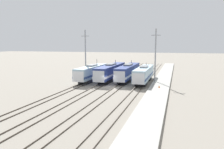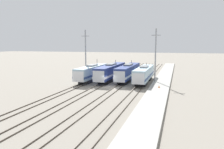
{
  "view_description": "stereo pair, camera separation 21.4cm",
  "coord_description": "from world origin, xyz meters",
  "views": [
    {
      "loc": [
        14.06,
        -44.48,
        9.18
      ],
      "look_at": [
        0.23,
        1.91,
        2.47
      ],
      "focal_mm": 35.0,
      "sensor_mm": 36.0,
      "label": 1
    },
    {
      "loc": [
        14.27,
        -44.42,
        9.18
      ],
      "look_at": [
        0.23,
        1.91,
        2.47
      ],
      "focal_mm": 35.0,
      "sensor_mm": 36.0,
      "label": 2
    }
  ],
  "objects": [
    {
      "name": "ground_plane",
      "position": [
        0.0,
        0.0,
        0.0
      ],
      "size": [
        400.0,
        400.0,
        0.0
      ],
      "primitive_type": "plane",
      "color": "gray"
    },
    {
      "name": "rail_pair_far_left",
      "position": [
        -6.57,
        0.0,
        0.07
      ],
      "size": [
        1.51,
        120.0,
        0.15
      ],
      "color": "#4C4238",
      "rests_on": "ground_plane"
    },
    {
      "name": "rail_pair_center_left",
      "position": [
        -2.19,
        0.0,
        0.07
      ],
      "size": [
        1.51,
        120.0,
        0.15
      ],
      "color": "#4C4238",
      "rests_on": "ground_plane"
    },
    {
      "name": "rail_pair_center_right",
      "position": [
        2.19,
        0.0,
        0.07
      ],
      "size": [
        1.51,
        120.0,
        0.15
      ],
      "color": "#4C4238",
      "rests_on": "ground_plane"
    },
    {
      "name": "rail_pair_far_right",
      "position": [
        6.57,
        0.0,
        0.07
      ],
      "size": [
        1.51,
        120.0,
        0.15
      ],
      "color": "#4C4238",
      "rests_on": "ground_plane"
    },
    {
      "name": "locomotive_far_left",
      "position": [
        -6.57,
        6.4,
        2.1
      ],
      "size": [
        2.89,
        16.38,
        5.22
      ],
      "color": "#232326",
      "rests_on": "ground_plane"
    },
    {
      "name": "locomotive_center_left",
      "position": [
        -2.19,
        8.67,
        2.19
      ],
      "size": [
        2.94,
        18.97,
        4.96
      ],
      "color": "black",
      "rests_on": "ground_plane"
    },
    {
      "name": "locomotive_center_right",
      "position": [
        2.19,
        9.35,
        2.17
      ],
      "size": [
        2.83,
        18.1,
        4.9
      ],
      "color": "black",
      "rests_on": "ground_plane"
    },
    {
      "name": "locomotive_far_right",
      "position": [
        6.57,
        7.28,
        2.09
      ],
      "size": [
        2.89,
        16.34,
        4.53
      ],
      "color": "#232326",
      "rests_on": "ground_plane"
    },
    {
      "name": "catenary_tower_left",
      "position": [
        -8.71,
        7.83,
        6.6
      ],
      "size": [
        2.1,
        0.33,
        12.82
      ],
      "color": "gray",
      "rests_on": "ground_plane"
    },
    {
      "name": "catenary_tower_right",
      "position": [
        9.15,
        7.83,
        6.6
      ],
      "size": [
        2.1,
        0.33,
        12.82
      ],
      "color": "gray",
      "rests_on": "ground_plane"
    },
    {
      "name": "platform",
      "position": [
        10.8,
        0.0,
        0.21
      ],
      "size": [
        4.0,
        120.0,
        0.43
      ],
      "color": "#A8A59E",
      "rests_on": "ground_plane"
    },
    {
      "name": "traffic_cone",
      "position": [
        10.8,
        0.08,
        0.67
      ],
      "size": [
        0.37,
        0.37,
        0.49
      ],
      "color": "orange",
      "rests_on": "platform"
    }
  ]
}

